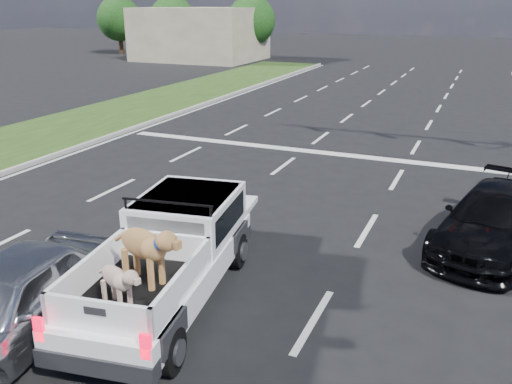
# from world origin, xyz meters

# --- Properties ---
(ground) EXTENTS (160.00, 160.00, 0.00)m
(ground) POSITION_xyz_m (0.00, 0.00, 0.00)
(ground) COLOR black
(ground) RESTS_ON ground
(road_markings) EXTENTS (17.75, 60.00, 0.01)m
(road_markings) POSITION_xyz_m (0.00, 6.56, 0.01)
(road_markings) COLOR silver
(road_markings) RESTS_ON ground
(grass_median_left) EXTENTS (5.00, 60.00, 0.10)m
(grass_median_left) POSITION_xyz_m (-11.50, 6.00, 0.05)
(grass_median_left) COLOR #213E13
(grass_median_left) RESTS_ON ground
(curb_left) EXTENTS (0.15, 60.00, 0.14)m
(curb_left) POSITION_xyz_m (-9.05, 6.00, 0.07)
(curb_left) COLOR #9F9892
(curb_left) RESTS_ON ground
(building_left) EXTENTS (10.00, 8.00, 4.40)m
(building_left) POSITION_xyz_m (-20.00, 36.00, 2.20)
(building_left) COLOR beige
(building_left) RESTS_ON ground
(tree_far_a) EXTENTS (4.20, 4.20, 5.40)m
(tree_far_a) POSITION_xyz_m (-30.00, 38.00, 3.29)
(tree_far_a) COLOR #332114
(tree_far_a) RESTS_ON ground
(tree_far_b) EXTENTS (4.20, 4.20, 5.40)m
(tree_far_b) POSITION_xyz_m (-24.00, 38.00, 3.29)
(tree_far_b) COLOR #332114
(tree_far_b) RESTS_ON ground
(tree_far_c) EXTENTS (4.20, 4.20, 5.40)m
(tree_far_c) POSITION_xyz_m (-16.00, 38.00, 3.29)
(tree_far_c) COLOR #332114
(tree_far_c) RESTS_ON ground
(pickup_truck) EXTENTS (2.40, 4.94, 1.77)m
(pickup_truck) POSITION_xyz_m (-0.74, -0.26, 0.84)
(pickup_truck) COLOR black
(pickup_truck) RESTS_ON ground
(silver_sedan) EXTENTS (2.09, 4.20, 1.38)m
(silver_sedan) POSITION_xyz_m (-2.20, -2.34, 0.69)
(silver_sedan) COLOR #AEB0B5
(silver_sedan) RESTS_ON ground
(black_coupe) EXTENTS (2.65, 4.56, 1.24)m
(black_coupe) POSITION_xyz_m (4.30, 4.10, 0.62)
(black_coupe) COLOR black
(black_coupe) RESTS_ON ground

